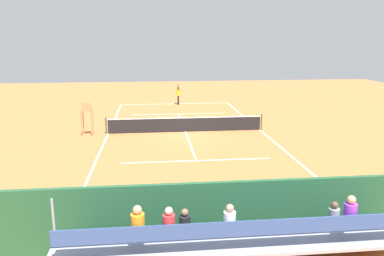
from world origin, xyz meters
TOP-DOWN VIEW (x-y plane):
  - ground_plane at (0.00, 0.00)m, footprint 60.00×60.00m
  - court_line_markings at (0.00, -0.04)m, footprint 10.10×22.20m
  - tennis_net at (0.00, 0.00)m, footprint 10.30×0.10m
  - backdrop_wall at (0.00, 14.00)m, footprint 18.00×0.16m
  - bleacher_stand at (0.01, 15.36)m, footprint 9.06×2.40m
  - umpire_chair at (6.20, 0.32)m, footprint 0.67×0.67m
  - courtside_bench at (-2.56, 13.27)m, footprint 1.80×0.40m
  - equipment_bag at (-0.98, 13.40)m, footprint 0.90×0.36m
  - tennis_player at (-0.29, -10.57)m, footprint 0.37×0.53m
  - tennis_racket at (0.48, -10.22)m, footprint 0.34×0.58m
  - tennis_ball_near at (0.33, -9.57)m, footprint 0.07×0.07m
  - tennis_ball_far at (-1.25, -7.82)m, footprint 0.07×0.07m

SIDE VIEW (x-z plane):
  - ground_plane at x=0.00m, z-range 0.00..0.00m
  - court_line_markings at x=0.00m, z-range 0.00..0.01m
  - tennis_racket at x=0.48m, z-range 0.00..0.03m
  - tennis_ball_near at x=0.33m, z-range 0.00..0.07m
  - tennis_ball_far at x=-1.25m, z-range 0.00..0.07m
  - equipment_bag at x=-0.98m, z-range 0.00..0.36m
  - tennis_net at x=0.00m, z-range -0.03..1.04m
  - courtside_bench at x=-2.56m, z-range 0.09..1.02m
  - bleacher_stand at x=0.01m, z-range -0.31..2.17m
  - backdrop_wall at x=0.00m, z-range 0.00..2.00m
  - tennis_player at x=-0.29m, z-range 0.05..1.98m
  - umpire_chair at x=6.20m, z-range 0.24..2.38m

